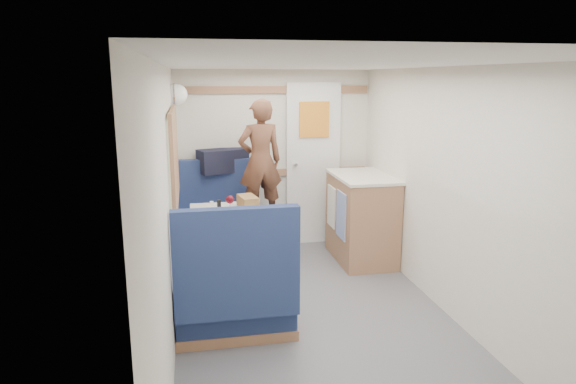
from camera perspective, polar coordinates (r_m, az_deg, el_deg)
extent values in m
plane|color=#515156|center=(4.06, 3.92, -15.56)|extent=(4.50, 4.50, 0.00)
plane|color=silver|center=(3.58, 4.42, 13.95)|extent=(4.50, 4.50, 0.00)
cube|color=silver|center=(5.85, -1.55, 3.63)|extent=(2.20, 0.02, 2.00)
cube|color=silver|center=(3.58, -13.15, -2.55)|extent=(0.02, 4.50, 2.00)
cube|color=silver|center=(4.11, 19.13, -0.94)|extent=(0.02, 4.50, 2.00)
cube|color=#8E6140|center=(5.86, -1.51, 2.15)|extent=(2.15, 0.02, 0.08)
cube|color=#8E6140|center=(5.76, -1.57, 11.29)|extent=(2.15, 0.02, 0.08)
cube|color=#A6AB91|center=(4.50, -12.62, 3.83)|extent=(0.04, 1.30, 0.72)
cube|color=white|center=(5.92, 2.80, 3.04)|extent=(0.62, 0.04, 1.86)
cube|color=#FEA42A|center=(5.83, 2.93, 8.04)|extent=(0.34, 0.03, 0.40)
cylinder|color=silver|center=(5.82, 0.82, 3.09)|extent=(0.04, 0.10, 0.04)
cube|color=white|center=(4.62, -6.96, -2.70)|extent=(0.62, 0.92, 0.04)
cylinder|color=silver|center=(4.73, -6.85, -6.79)|extent=(0.08, 0.08, 0.66)
cylinder|color=silver|center=(4.85, -6.74, -10.53)|extent=(0.36, 0.36, 0.03)
cube|color=navy|center=(5.53, -7.43, -5.29)|extent=(0.88, 0.50, 0.45)
cube|color=navy|center=(5.68, -7.73, -0.35)|extent=(0.88, 0.10, 0.80)
cube|color=#8E6140|center=(5.59, -7.37, -7.09)|extent=(0.90, 0.52, 0.08)
cube|color=navy|center=(4.04, -5.95, -12.21)|extent=(0.88, 0.50, 0.45)
cube|color=navy|center=(3.61, -5.70, -7.93)|extent=(0.88, 0.10, 0.80)
cube|color=#8E6140|center=(4.12, -5.89, -14.54)|extent=(0.90, 0.52, 0.08)
cube|color=#8E6140|center=(5.68, -7.82, 2.01)|extent=(0.90, 0.14, 0.04)
sphere|color=white|center=(5.31, -12.22, 10.57)|extent=(0.20, 0.20, 0.20)
cube|color=#8E6140|center=(5.50, 8.16, -2.94)|extent=(0.54, 0.90, 0.90)
cube|color=silver|center=(5.40, 8.31, 1.71)|extent=(0.56, 0.92, 0.03)
cube|color=#5972B2|center=(5.23, 5.92, -2.58)|extent=(0.01, 0.30, 0.48)
cube|color=silver|center=(5.56, 4.86, -1.63)|extent=(0.01, 0.28, 0.44)
imported|color=brown|center=(5.26, -3.10, 3.47)|extent=(0.50, 0.36, 1.26)
cube|color=black|center=(5.65, -7.27, 3.48)|extent=(0.58, 0.41, 0.25)
cube|color=white|center=(4.32, -5.34, -3.37)|extent=(0.32, 0.39, 0.02)
sphere|color=#D54809|center=(4.43, -5.65, -2.38)|extent=(0.07, 0.07, 0.07)
cube|color=#E7D085|center=(4.41, -7.21, -2.72)|extent=(0.11, 0.08, 0.03)
cylinder|color=white|center=(4.63, -6.44, -2.36)|extent=(0.06, 0.06, 0.01)
cylinder|color=white|center=(4.62, -6.45, -1.74)|extent=(0.01, 0.01, 0.10)
sphere|color=#450710|center=(4.60, -6.48, -0.84)|extent=(0.08, 0.08, 0.08)
cylinder|color=white|center=(4.24, -9.67, -3.21)|extent=(0.07, 0.07, 0.11)
cylinder|color=brown|center=(4.83, -4.50, -1.14)|extent=(0.06, 0.06, 0.10)
cylinder|color=black|center=(4.74, -7.67, -1.46)|extent=(0.04, 0.04, 0.10)
cylinder|color=white|center=(4.75, -8.47, -1.54)|extent=(0.03, 0.03, 0.09)
cube|color=olive|center=(4.81, -4.48, -1.10)|extent=(0.19, 0.29, 0.11)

